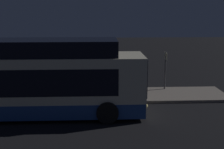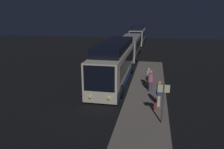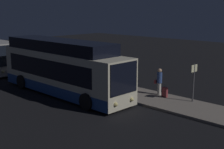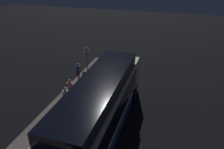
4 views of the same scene
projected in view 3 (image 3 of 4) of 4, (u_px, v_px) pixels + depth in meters
ground at (74, 97)px, 21.06m from camera, size 80.00×80.00×0.00m
platform at (106, 87)px, 23.22m from camera, size 20.00×3.02×0.16m
bus_lead at (62, 70)px, 21.46m from camera, size 11.37×2.78×3.75m
passenger_boarding at (109, 75)px, 22.89m from camera, size 0.65×0.50×1.69m
passenger_waiting at (159, 80)px, 20.80m from camera, size 0.55×0.39×1.79m
passenger_with_bags at (122, 76)px, 22.31m from camera, size 0.65×0.50×1.74m
suitcase at (165, 92)px, 20.37m from camera, size 0.37×0.19×0.89m
sign_post at (194, 78)px, 19.15m from camera, size 0.10×0.66×2.38m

